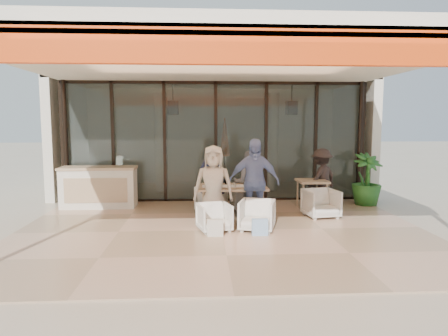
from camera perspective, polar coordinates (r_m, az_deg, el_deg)
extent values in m
plane|color=#C6B293|center=(7.94, -0.35, -9.03)|extent=(70.00, 70.00, 0.00)
cube|color=tan|center=(7.94, -0.35, -9.00)|extent=(8.00, 6.00, 0.01)
cube|color=silver|center=(7.73, -0.37, 15.23)|extent=(8.00, 6.00, 0.20)
cube|color=#ED410C|center=(4.79, 1.54, 17.18)|extent=(8.00, 0.12, 0.45)
cube|color=#FF5115|center=(5.49, 0.90, 17.09)|extent=(8.00, 1.50, 0.06)
cylinder|color=black|center=(11.09, -21.67, 3.35)|extent=(0.12, 0.12, 3.20)
cylinder|color=black|center=(11.37, 18.82, 3.53)|extent=(0.12, 0.12, 3.20)
cube|color=#9EADA3|center=(10.66, -1.19, 3.70)|extent=(8.00, 0.03, 3.20)
cube|color=black|center=(10.85, -1.17, -4.56)|extent=(8.00, 0.10, 0.08)
cube|color=black|center=(10.69, -1.21, 12.08)|extent=(8.00, 0.10, 0.08)
cube|color=black|center=(11.24, -22.06, 3.37)|extent=(0.08, 0.10, 3.20)
cube|color=black|center=(10.90, -15.56, 3.52)|extent=(0.08, 0.10, 3.20)
cube|color=black|center=(10.69, -8.46, 3.64)|extent=(0.08, 0.10, 3.20)
cube|color=black|center=(10.66, -1.19, 3.70)|extent=(0.08, 0.10, 3.20)
cube|color=black|center=(10.79, 6.00, 3.70)|extent=(0.08, 0.10, 3.20)
cube|color=black|center=(11.09, 12.92, 3.65)|extent=(0.08, 0.10, 3.20)
cube|color=black|center=(11.52, 19.15, 3.55)|extent=(0.08, 0.10, 3.20)
cube|color=silver|center=(14.15, -1.73, 4.82)|extent=(9.00, 0.25, 3.40)
cube|color=silver|center=(13.03, -21.29, 4.22)|extent=(0.25, 3.50, 3.40)
cube|color=silver|center=(13.29, 17.89, 4.39)|extent=(0.25, 3.50, 3.40)
cube|color=silver|center=(12.46, -1.52, 12.41)|extent=(9.00, 3.50, 0.25)
cube|color=tan|center=(12.57, -1.47, -3.15)|extent=(8.00, 3.50, 0.02)
cylinder|color=silver|center=(12.31, -8.95, 3.54)|extent=(0.40, 0.40, 3.00)
cylinder|color=silver|center=(12.45, 6.85, 3.61)|extent=(0.40, 0.40, 3.00)
cylinder|color=black|center=(11.89, -7.32, 10.70)|extent=(0.03, 0.03, 0.70)
cube|color=black|center=(11.87, -7.29, 8.53)|extent=(0.30, 0.30, 0.40)
sphere|color=#FFBF72|center=(11.87, -7.29, 8.53)|extent=(0.18, 0.18, 0.18)
cylinder|color=black|center=(12.17, 9.65, 10.56)|extent=(0.03, 0.03, 0.70)
cube|color=black|center=(12.15, 9.61, 8.45)|extent=(0.30, 0.30, 0.40)
sphere|color=#FFBF72|center=(12.15, 9.61, 8.45)|extent=(0.18, 0.18, 0.18)
cylinder|color=black|center=(11.84, 0.10, -3.56)|extent=(0.40, 0.40, 0.05)
cylinder|color=black|center=(11.71, 0.10, 1.26)|extent=(0.04, 0.04, 2.10)
cone|color=#E34513|center=(11.67, 0.10, 4.44)|extent=(0.32, 0.32, 1.10)
cube|color=silver|center=(10.39, -17.44, -2.79)|extent=(1.80, 0.60, 1.00)
cube|color=tan|center=(10.32, -17.53, 0.01)|extent=(1.85, 0.65, 0.06)
cube|color=tan|center=(10.09, -17.86, -3.07)|extent=(1.50, 0.02, 0.60)
cube|color=tan|center=(8.72, 1.15, -2.76)|extent=(1.50, 0.90, 0.05)
cube|color=white|center=(8.72, 1.15, -2.60)|extent=(1.30, 0.35, 0.01)
cylinder|color=tan|center=(8.45, -2.90, -5.63)|extent=(0.06, 0.06, 0.70)
cylinder|color=tan|center=(8.55, 5.48, -5.51)|extent=(0.06, 0.06, 0.70)
cylinder|color=tan|center=(9.08, -2.93, -4.77)|extent=(0.06, 0.06, 0.70)
cylinder|color=tan|center=(9.17, 4.87, -4.67)|extent=(0.06, 0.06, 0.70)
cylinder|color=white|center=(8.54, -1.78, -2.39)|extent=(0.06, 0.06, 0.11)
cylinder|color=white|center=(8.89, -0.56, -2.03)|extent=(0.06, 0.06, 0.11)
cylinder|color=white|center=(8.62, 1.53, -2.31)|extent=(0.06, 0.06, 0.11)
cylinder|color=white|center=(8.92, 2.98, -2.02)|extent=(0.06, 0.06, 0.11)
cylinder|color=white|center=(8.57, 4.59, -2.38)|extent=(0.06, 0.06, 0.11)
cylinder|color=white|center=(8.74, -2.48, -2.19)|extent=(0.06, 0.06, 0.11)
cylinder|color=brown|center=(8.83, -2.49, -1.93)|extent=(0.07, 0.07, 0.16)
cylinder|color=black|center=(8.98, 0.38, -1.79)|extent=(0.09, 0.09, 0.17)
cylinder|color=black|center=(8.96, 0.38, -1.19)|extent=(0.10, 0.10, 0.01)
cylinder|color=white|center=(8.40, -1.76, -2.89)|extent=(0.22, 0.22, 0.01)
cylinder|color=white|center=(8.47, 4.35, -2.82)|extent=(0.22, 0.22, 0.01)
cylinder|color=white|center=(9.01, -1.86, -2.24)|extent=(0.22, 0.22, 0.01)
cylinder|color=white|center=(9.08, 3.83, -2.19)|extent=(0.22, 0.22, 0.01)
imported|color=silver|center=(9.70, -1.77, -4.01)|extent=(0.83, 0.80, 0.71)
imported|color=silver|center=(9.76, 3.17, -3.93)|extent=(0.77, 0.73, 0.71)
imported|color=silver|center=(7.85, -1.39, -6.88)|extent=(0.73, 0.70, 0.62)
imported|color=silver|center=(7.92, 4.73, -6.56)|extent=(0.81, 0.78, 0.68)
imported|color=#1A233A|center=(9.13, -1.70, -1.79)|extent=(0.65, 0.49, 1.61)
imported|color=slate|center=(9.20, 3.54, -2.15)|extent=(0.80, 0.66, 1.48)
imported|color=beige|center=(8.24, -1.52, -2.53)|extent=(0.87, 0.61, 1.66)
imported|color=#707FBB|center=(8.30, 4.29, -2.00)|extent=(1.09, 0.52, 1.80)
cube|color=silver|center=(7.50, -1.28, -8.63)|extent=(0.30, 0.10, 0.34)
cube|color=#99BFD8|center=(7.57, 5.15, -8.50)|extent=(0.30, 0.10, 0.34)
cube|color=tan|center=(9.86, 12.48, -1.84)|extent=(0.70, 0.70, 0.05)
cylinder|color=tan|center=(9.58, 11.27, -4.30)|extent=(0.05, 0.05, 0.70)
cylinder|color=tan|center=(9.73, 14.47, -4.20)|extent=(0.05, 0.05, 0.70)
cylinder|color=tan|center=(10.11, 10.47, -3.70)|extent=(0.05, 0.05, 0.70)
cylinder|color=tan|center=(10.26, 13.51, -3.63)|extent=(0.05, 0.05, 0.70)
imported|color=silver|center=(9.21, 13.69, -4.76)|extent=(0.79, 0.75, 0.71)
imported|color=black|center=(10.21, 13.75, -1.44)|extent=(1.10, 1.01, 1.49)
imported|color=#1E5919|center=(10.83, 19.68, -1.55)|extent=(0.91, 0.91, 1.35)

